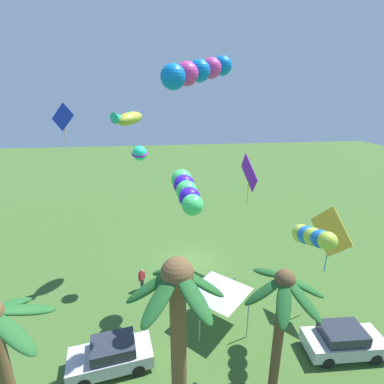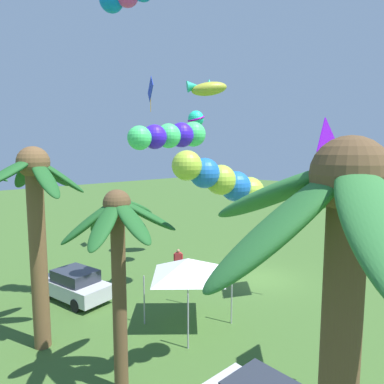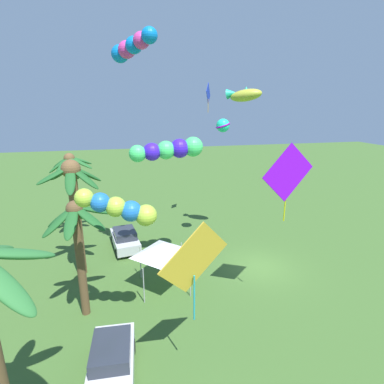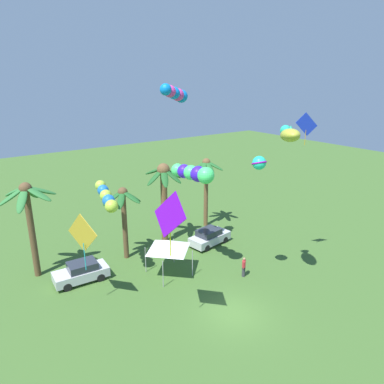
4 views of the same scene
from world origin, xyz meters
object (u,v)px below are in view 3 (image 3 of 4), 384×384
at_px(spectator_0, 204,238).
at_px(parked_car_0, 112,362).
at_px(kite_tube_1, 169,150).
at_px(kite_tube_3, 132,46).
at_px(festival_tent, 164,249).
at_px(kite_diamond_0, 194,260).
at_px(kite_ball_7, 223,125).
at_px(kite_tube_2, 120,208).
at_px(kite_diamond_5, 208,94).
at_px(palm_tree_1, 77,232).
at_px(palm_tree_3, 71,176).
at_px(palm_tree_0, 74,195).
at_px(parked_car_1, 125,239).
at_px(kite_fish_4, 244,95).
at_px(kite_diamond_6, 288,173).

bearing_deg(spectator_0, parked_car_0, 147.42).
bearing_deg(kite_tube_1, kite_tube_3, 96.61).
distance_m(festival_tent, kite_tube_1, 5.80).
relative_size(kite_diamond_0, kite_ball_7, 3.48).
distance_m(parked_car_0, kite_tube_2, 6.07).
bearing_deg(kite_diamond_5, palm_tree_1, 136.94).
xyz_separation_m(palm_tree_3, kite_ball_7, (-3.97, -10.71, 3.88)).
distance_m(palm_tree_3, kite_tube_2, 12.41).
distance_m(kite_diamond_0, kite_tube_3, 11.52).
height_order(palm_tree_0, palm_tree_3, palm_tree_0).
xyz_separation_m(parked_car_1, kite_diamond_5, (2.76, -7.19, 10.58)).
height_order(palm_tree_1, kite_tube_2, kite_tube_2).
relative_size(palm_tree_1, kite_tube_2, 1.89).
bearing_deg(kite_tube_1, kite_fish_4, -61.74).
bearing_deg(parked_car_0, kite_tube_2, -17.79).
height_order(parked_car_1, kite_tube_2, kite_tube_2).
bearing_deg(kite_fish_4, parked_car_1, 84.43).
distance_m(festival_tent, kite_tube_2, 5.83).
xyz_separation_m(palm_tree_0, kite_tube_2, (-6.41, -2.75, 1.11)).
xyz_separation_m(parked_car_0, kite_fish_4, (10.67, -9.45, 10.41)).
bearing_deg(kite_ball_7, kite_tube_1, 120.51).
relative_size(spectator_0, kite_diamond_5, 0.69).
bearing_deg(spectator_0, kite_fish_4, -81.48).
xyz_separation_m(spectator_0, kite_tube_3, (-2.90, 4.77, 12.59)).
relative_size(kite_tube_2, kite_tube_3, 1.06).
xyz_separation_m(parked_car_1, kite_ball_7, (-1.56, -7.02, 8.39)).
bearing_deg(parked_car_0, kite_diamond_5, -28.99).
distance_m(kite_fish_4, kite_diamond_6, 9.03).
relative_size(kite_tube_3, kite_ball_7, 2.67).
bearing_deg(kite_ball_7, palm_tree_3, 69.66).
height_order(kite_diamond_6, kite_ball_7, kite_ball_7).
xyz_separation_m(parked_car_0, kite_diamond_6, (2.53, -8.49, 6.63)).
bearing_deg(parked_car_1, kite_diamond_0, -168.51).
xyz_separation_m(parked_car_0, parked_car_1, (11.52, -0.72, 0.00)).
bearing_deg(palm_tree_1, kite_diamond_6, -100.09).
bearing_deg(palm_tree_0, kite_tube_1, -99.79).
height_order(kite_tube_3, kite_diamond_6, kite_tube_3).
relative_size(kite_tube_1, kite_ball_7, 3.81).
bearing_deg(kite_diamond_0, kite_tube_2, 42.53).
distance_m(palm_tree_3, kite_tube_3, 11.50).
xyz_separation_m(palm_tree_3, kite_diamond_6, (-11.40, -11.46, 2.12)).
height_order(palm_tree_0, kite_diamond_6, kite_diamond_6).
distance_m(kite_fish_4, kite_ball_7, 2.74).
bearing_deg(parked_car_1, kite_fish_4, -95.57).
bearing_deg(palm_tree_1, kite_diamond_0, -136.75).
bearing_deg(kite_diamond_5, kite_tube_3, 138.53).
height_order(kite_tube_1, kite_ball_7, kite_ball_7).
bearing_deg(kite_fish_4, kite_tube_3, 113.48).
relative_size(spectator_0, kite_tube_2, 0.49).
xyz_separation_m(palm_tree_1, festival_tent, (1.52, -4.33, -2.13)).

